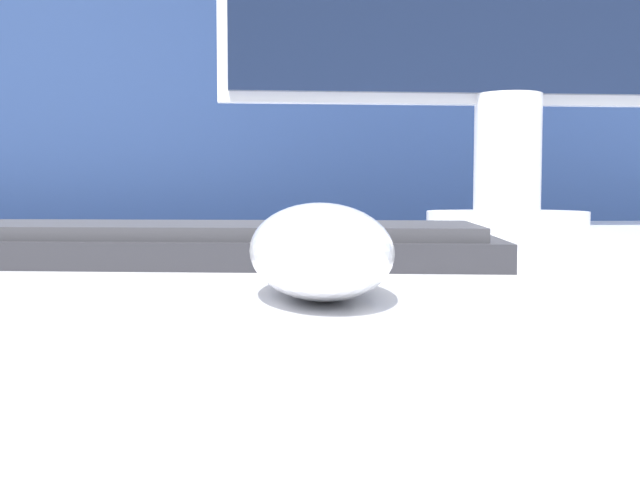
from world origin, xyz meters
name	(u,v)px	position (x,y,z in m)	size (l,w,h in m)	color
partition_panel	(259,301)	(0.00, 0.62, 0.60)	(5.00, 0.03, 1.20)	navy
computer_mouse_near	(327,250)	(0.03, -0.24, 0.75)	(0.06, 0.12, 0.04)	white
keyboard	(153,243)	(-0.07, -0.08, 0.74)	(0.45, 0.19, 0.02)	#28282D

